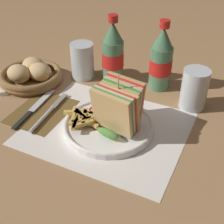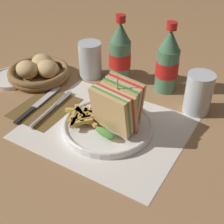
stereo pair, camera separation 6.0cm
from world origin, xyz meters
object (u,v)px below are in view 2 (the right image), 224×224
knife (38,104)px  glass_near (198,96)px  club_sandwich (117,107)px  fork (48,112)px  plate_main (108,125)px  side_saucer (13,77)px  coke_bottle_far (168,63)px  bread_basket (39,71)px  coke_bottle_near (120,54)px  glass_far (90,62)px

knife → glass_near: size_ratio=1.75×
club_sandwich → fork: bearing=-169.1°
plate_main → side_saucer: 0.40m
knife → coke_bottle_far: coke_bottle_far is taller
club_sandwich → side_saucer: (-0.42, 0.05, -0.06)m
fork → knife: bearing=157.9°
bread_basket → knife: bearing=-50.4°
knife → coke_bottle_near: coke_bottle_near is taller
glass_near → side_saucer: bearing=-166.5°
club_sandwich → glass_near: club_sandwich is taller
coke_bottle_near → side_saucer: (-0.30, -0.17, -0.08)m
coke_bottle_near → coke_bottle_far: bearing=8.4°
glass_near → coke_bottle_near: bearing=171.5°
coke_bottle_near → glass_far: coke_bottle_near is taller
plate_main → side_saucer: bearing=171.7°
bread_basket → side_saucer: bread_basket is taller
knife → glass_far: bearing=77.5°
plate_main → bread_basket: 0.34m
fork → side_saucer: size_ratio=1.37×
club_sandwich → side_saucer: club_sandwich is taller
plate_main → club_sandwich: (0.02, 0.01, 0.06)m
fork → side_saucer: 0.24m
bread_basket → glass_far: bearing=37.1°
knife → coke_bottle_near: 0.29m
club_sandwich → glass_far: size_ratio=1.25×
coke_bottle_near → side_saucer: bearing=-149.5°
side_saucer → glass_near: bearing=13.5°
club_sandwich → knife: bearing=-175.0°
coke_bottle_far → glass_near: 0.14m
glass_far → side_saucer: 0.25m
plate_main → coke_bottle_far: (0.05, 0.25, 0.08)m
knife → coke_bottle_far: bearing=39.8°
coke_bottle_near → club_sandwich: bearing=-61.9°
fork → glass_far: glass_far is taller
side_saucer → fork: bearing=-21.9°
glass_near → glass_far: same height
plate_main → glass_far: size_ratio=2.04×
glass_far → side_saucer: (-0.20, -0.15, -0.04)m
knife → coke_bottle_far: size_ratio=0.95×
club_sandwich → side_saucer: bearing=173.1°
glass_far → glass_near: bearing=-2.4°
fork → coke_bottle_far: bearing=47.3°
coke_bottle_near → coke_bottle_far: same height
fork → side_saucer: bearing=153.5°
knife → fork: bearing=-22.1°
knife → bread_basket: bread_basket is taller
club_sandwich → glass_far: 0.30m
coke_bottle_far → glass_far: size_ratio=1.85×
coke_bottle_near → fork: bearing=-106.1°
glass_near → side_saucer: glass_near is taller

